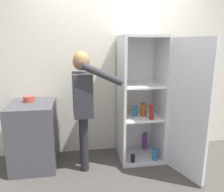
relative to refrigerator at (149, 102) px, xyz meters
The scene contains 6 objects.
ground_plane 1.11m from the refrigerator, 127.01° to the right, with size 12.00×12.00×0.00m, color #4C4742.
wall_back 0.72m from the refrigerator, 133.27° to the left, with size 7.00×0.06×2.55m.
refrigerator is the anchor object (origin of this frame).
person 0.94m from the refrigerator, behind, with size 0.63×0.57×1.59m.
counter 1.67m from the refrigerator, behind, with size 0.58×0.64×0.91m.
bowl 1.67m from the refrigerator, behind, with size 0.15×0.15×0.08m.
Camera 1 is at (-0.57, -2.31, 1.68)m, focal length 35.00 mm.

